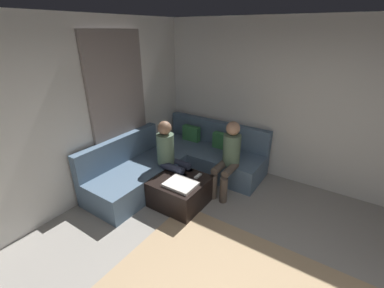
{
  "coord_description": "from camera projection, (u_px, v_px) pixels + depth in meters",
  "views": [
    {
      "loc": [
        0.41,
        -1.42,
        2.5
      ],
      "look_at": [
        -1.63,
        1.63,
        0.85
      ],
      "focal_mm": 24.04,
      "sensor_mm": 36.0,
      "label": 1
    }
  ],
  "objects": [
    {
      "name": "wall_left",
      "position": [
        34.0,
        128.0,
        3.25
      ],
      "size": [
        0.12,
        6.0,
        2.7
      ],
      "primitive_type": "cube",
      "color": "silver",
      "rests_on": "ground_plane"
    },
    {
      "name": "folded_blanket",
      "position": [
        181.0,
        184.0,
        3.73
      ],
      "size": [
        0.44,
        0.36,
        0.04
      ],
      "primitive_type": "cube",
      "color": "white",
      "rests_on": "ottoman"
    },
    {
      "name": "wall_back",
      "position": [
        326.0,
        110.0,
        3.99
      ],
      "size": [
        6.0,
        0.12,
        2.7
      ],
      "primitive_type": "cube",
      "color": "silver",
      "rests_on": "ground_plane"
    },
    {
      "name": "person_on_couch_back",
      "position": [
        229.0,
        156.0,
        4.08
      ],
      "size": [
        0.3,
        0.6,
        1.2
      ],
      "rotation": [
        0.0,
        0.0,
        3.14
      ],
      "color": "brown",
      "rests_on": "ground_plane"
    },
    {
      "name": "game_remote",
      "position": [
        198.0,
        176.0,
        3.95
      ],
      "size": [
        0.05,
        0.15,
        0.02
      ],
      "primitive_type": "cube",
      "color": "white",
      "rests_on": "ottoman"
    },
    {
      "name": "ottoman",
      "position": [
        180.0,
        191.0,
        3.96
      ],
      "size": [
        0.76,
        0.76,
        0.42
      ],
      "primitive_type": "cube",
      "color": "black",
      "rests_on": "ground_plane"
    },
    {
      "name": "sectional_couch",
      "position": [
        179.0,
        162.0,
        4.67
      ],
      "size": [
        2.1,
        2.55,
        0.87
      ],
      "color": "slate",
      "rests_on": "ground_plane"
    },
    {
      "name": "curtain_panel",
      "position": [
        120.0,
        112.0,
        4.22
      ],
      "size": [
        0.06,
        1.1,
        2.5
      ],
      "primitive_type": "cube",
      "color": "gray",
      "rests_on": "ground_plane"
    },
    {
      "name": "person_on_couch_side",
      "position": [
        170.0,
        154.0,
        4.13
      ],
      "size": [
        0.6,
        0.3,
        1.2
      ],
      "rotation": [
        0.0,
        0.0,
        -1.57
      ],
      "color": "#2D3347",
      "rests_on": "ground_plane"
    },
    {
      "name": "coffee_mug",
      "position": [
        176.0,
        168.0,
        4.11
      ],
      "size": [
        0.08,
        0.08,
        0.1
      ],
      "primitive_type": "cylinder",
      "color": "#334C72",
      "rests_on": "ottoman"
    }
  ]
}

